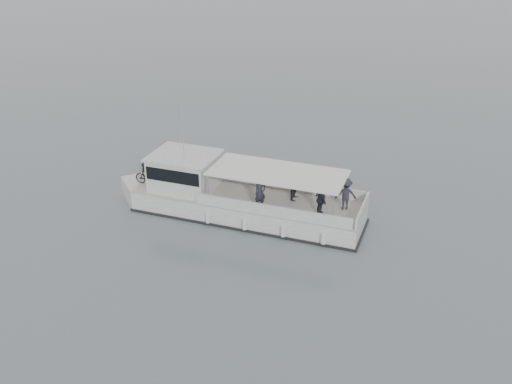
% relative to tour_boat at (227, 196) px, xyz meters
% --- Properties ---
extents(ground, '(1400.00, 1400.00, 0.00)m').
position_rel_tour_boat_xyz_m(ground, '(4.52, -1.75, -1.00)').
color(ground, slate).
rests_on(ground, ground).
extents(tour_boat, '(14.68, 4.71, 6.11)m').
position_rel_tour_boat_xyz_m(tour_boat, '(0.00, 0.00, 0.00)').
color(tour_boat, white).
rests_on(tour_boat, ground).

